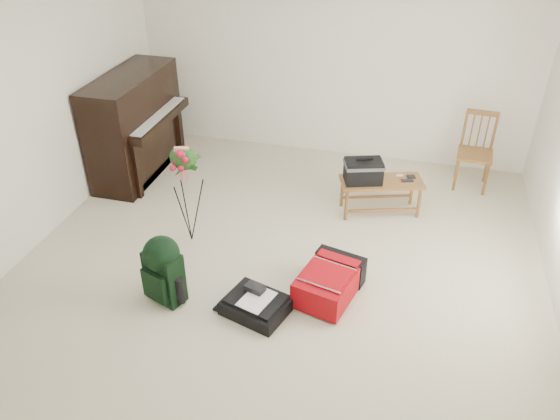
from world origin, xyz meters
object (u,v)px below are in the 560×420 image
(black_duffel, at_px, (256,304))
(flower_stand, at_px, (187,195))
(dining_chair, at_px, (475,152))
(piano, at_px, (136,127))
(bench, at_px, (369,172))
(green_backpack, at_px, (163,267))
(red_suitcase, at_px, (330,279))

(black_duffel, relative_size, flower_stand, 0.57)
(dining_chair, xyz_separation_m, flower_stand, (-2.83, -1.93, 0.10))
(dining_chair, height_order, flower_stand, flower_stand)
(piano, distance_m, bench, 2.88)
(dining_chair, relative_size, green_backpack, 1.38)
(piano, relative_size, black_duffel, 2.38)
(bench, relative_size, green_backpack, 1.45)
(flower_stand, bearing_deg, piano, 119.83)
(bench, bearing_deg, dining_chair, 19.67)
(dining_chair, relative_size, flower_stand, 0.82)
(dining_chair, bearing_deg, green_backpack, -129.48)
(red_suitcase, distance_m, green_backpack, 1.49)
(bench, distance_m, red_suitcase, 1.52)
(piano, height_order, flower_stand, piano)
(bench, bearing_deg, red_suitcase, -113.76)
(bench, relative_size, dining_chair, 1.05)
(green_backpack, bearing_deg, dining_chair, 67.16)
(dining_chair, height_order, red_suitcase, dining_chair)
(black_duffel, bearing_deg, piano, 152.65)
(dining_chair, bearing_deg, black_duffel, -119.67)
(bench, distance_m, black_duffel, 2.06)
(red_suitcase, bearing_deg, piano, 162.27)
(piano, xyz_separation_m, green_backpack, (1.33, -2.14, -0.24))
(dining_chair, bearing_deg, red_suitcase, -114.46)
(red_suitcase, bearing_deg, green_backpack, -147.83)
(green_backpack, bearing_deg, red_suitcase, 38.87)
(black_duffel, bearing_deg, red_suitcase, 53.02)
(green_backpack, bearing_deg, bench, 72.16)
(piano, distance_m, flower_stand, 1.72)
(piano, relative_size, red_suitcase, 1.97)
(piano, distance_m, green_backpack, 2.53)
(dining_chair, distance_m, flower_stand, 3.42)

